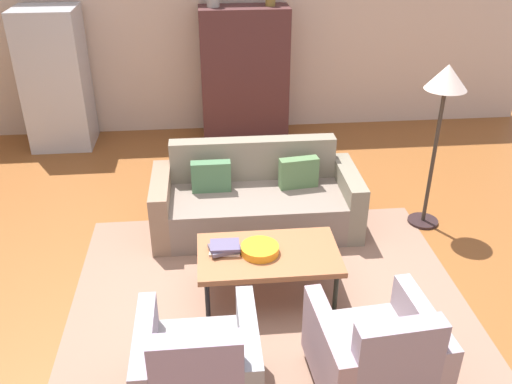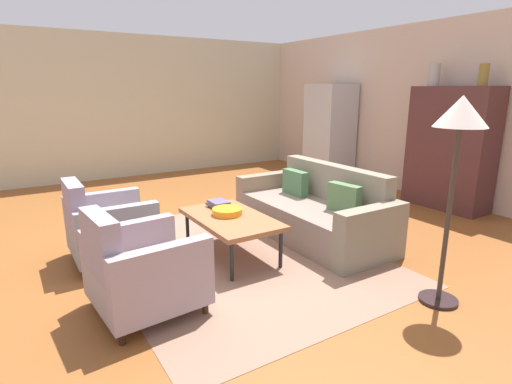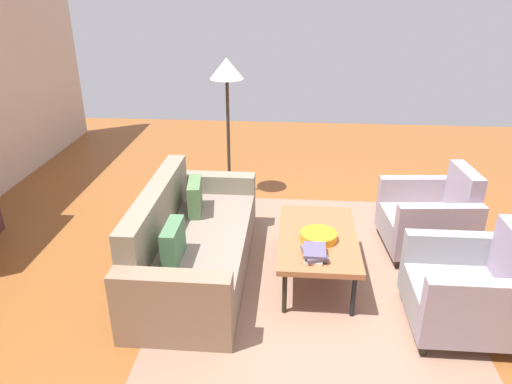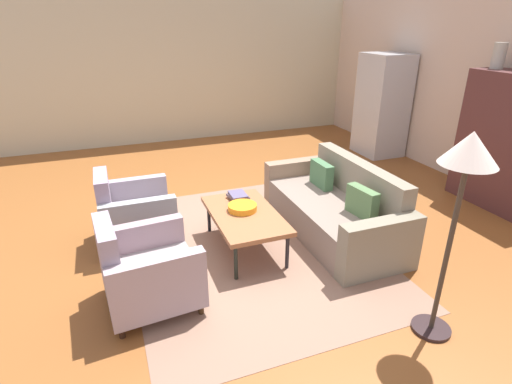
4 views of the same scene
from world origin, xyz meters
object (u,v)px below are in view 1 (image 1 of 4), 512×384
Objects in this scene: armchair_right at (377,359)px; book_stack at (225,248)px; couch at (255,200)px; cabinet at (244,74)px; refrigerator at (56,79)px; coffee_table at (268,256)px; armchair_left at (199,372)px; fruit_bowl at (260,249)px; floor_lamp at (445,93)px.

armchair_right reaches higher than book_stack.
couch is 2.56m from cabinet.
refrigerator reaches higher than book_stack.
coffee_table is 1.31m from armchair_left.
armchair_right is 3.03× the size of book_stack.
fruit_bowl is 0.29m from book_stack.
cabinet is at bearing 81.70° from armchair_left.
armchair_left is at bearing 75.87° from couch.
coffee_table is at bearing -6.90° from book_stack.
fruit_bowl is 4.30m from refrigerator.
floor_lamp reaches higher than armchair_left.
couch is 7.24× the size of book_stack.
armchair_left reaches higher than couch.
coffee_table is 0.10m from fruit_bowl.
couch is 2.39× the size of armchair_right.
cabinet reaches higher than book_stack.
book_stack is at bearing -97.12° from cabinet.
refrigerator is 4.96m from floor_lamp.
floor_lamp is at bearing 24.71° from book_stack.
armchair_left is at bearing -68.76° from refrigerator.
armchair_right is at bearing -59.76° from fruit_bowl.
armchair_right is (0.61, -2.35, 0.06)m from couch.
fruit_bowl is 0.18× the size of cabinet.
armchair_left is 1.29m from fruit_bowl.
armchair_right is 2.74m from floor_lamp.
book_stack is 3.68m from cabinet.
floor_lamp is (1.79, 1.04, 1.03)m from coffee_table.
armchair_right is (1.21, 0.00, 0.00)m from armchair_left.
cabinet reaches higher than armchair_right.
refrigerator is (-1.84, 4.73, 0.58)m from armchair_left.
cabinet is at bearing 122.94° from floor_lamp.
book_stack is at bearing 173.10° from coffee_table.
couch is at bearing 72.23° from book_stack.
fruit_bowl is at bearing -8.63° from book_stack.
coffee_table is 0.70× the size of floor_lamp.
coffee_table is at bearing 0.00° from fruit_bowl.
coffee_table is at bearing -149.94° from floor_lamp.
cabinet is at bearing -91.83° from couch.
armchair_left is 1.21m from armchair_right.
refrigerator is at bearing -177.63° from cabinet.
fruit_bowl is (0.53, 1.17, 0.14)m from armchair_left.
fruit_bowl is 3.70m from cabinet.
cabinet is at bearing 2.37° from refrigerator.
refrigerator reaches higher than couch.
coffee_table is 4.35m from refrigerator.
couch is at bearing 99.60° from armchair_right.
cabinet is at bearing 88.64° from coffee_table.
armchair_right reaches higher than couch.
cabinet reaches higher than floor_lamp.
armchair_right is at bearing -118.33° from floor_lamp.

